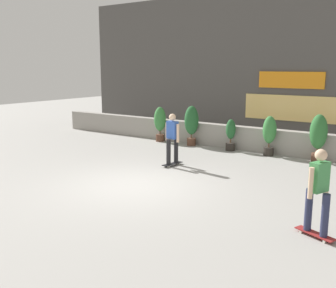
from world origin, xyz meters
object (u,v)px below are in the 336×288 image
Objects in this scene: potted_plant_4 at (318,134)px; potted_plant_2 at (231,134)px; potted_plant_1 at (192,122)px; skater_by_wall_right at (318,189)px; potted_plant_0 at (160,121)px; skater_far_right at (172,137)px; potted_plant_3 at (269,133)px.

potted_plant_2 is at bearing 180.00° from potted_plant_4.
skater_by_wall_right reaches higher than potted_plant_1.
potted_plant_4 is at bearing 0.00° from potted_plant_2.
potted_plant_4 is (4.95, 0.00, 0.00)m from potted_plant_1.
potted_plant_2 is 0.75× the size of potted_plant_4.
skater_far_right is at bearing -48.74° from potted_plant_0.
potted_plant_1 is at bearing -180.00° from potted_plant_4.
potted_plant_0 is 4.28m from skater_far_right.
potted_plant_2 is at bearing 180.00° from potted_plant_3.
potted_plant_4 reaches higher than potted_plant_0.
potted_plant_4 is (3.20, 0.00, 0.31)m from potted_plant_2.
skater_far_right reaches higher than potted_plant_3.
skater_by_wall_right is at bearing -75.83° from potted_plant_4.
potted_plant_1 is at bearing 180.00° from potted_plant_3.
skater_by_wall_right reaches higher than potted_plant_2.
potted_plant_2 is at bearing 81.15° from skater_far_right.
potted_plant_1 is 1.00× the size of potted_plant_4.
skater_by_wall_right is 6.04m from skater_far_right.
potted_plant_2 is 3.22m from potted_plant_4.
potted_plant_1 is 1.12× the size of potted_plant_3.
skater_by_wall_right and skater_far_right have the same top height.
skater_by_wall_right reaches higher than potted_plant_0.
skater_far_right reaches higher than potted_plant_4.
potted_plant_0 is 0.92× the size of potted_plant_1.
skater_far_right is at bearing -98.85° from potted_plant_2.
potted_plant_1 is 1.34× the size of potted_plant_2.
potted_plant_0 reaches higher than potted_plant_3.
skater_far_right is at bearing -68.81° from potted_plant_1.
skater_by_wall_right reaches higher than potted_plant_4.
potted_plant_3 is 0.85× the size of skater_by_wall_right.
potted_plant_4 is 6.36m from skater_by_wall_right.
potted_plant_3 is 1.69m from potted_plant_4.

